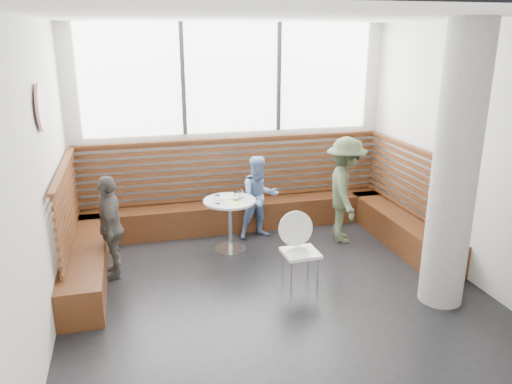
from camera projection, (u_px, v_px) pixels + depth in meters
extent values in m
cube|color=silver|center=(278.00, 167.00, 5.59)|extent=(5.00, 5.00, 3.20)
cube|color=black|center=(277.00, 294.00, 6.07)|extent=(5.00, 5.00, 0.01)
cube|color=white|center=(280.00, 16.00, 5.11)|extent=(5.00, 5.00, 0.01)
cube|color=white|center=(232.00, 78.00, 7.64)|extent=(4.50, 0.02, 1.65)
cube|color=#3F3F42|center=(183.00, 80.00, 7.44)|extent=(0.06, 0.04, 1.65)
cube|color=#3F3F42|center=(279.00, 78.00, 7.80)|extent=(0.06, 0.04, 1.65)
cube|color=#462411|center=(237.00, 215.00, 8.08)|extent=(5.00, 0.50, 0.45)
cube|color=#462411|center=(87.00, 255.00, 6.62)|extent=(0.50, 2.50, 0.45)
cube|color=#462411|center=(393.00, 224.00, 7.70)|extent=(0.50, 2.50, 0.45)
cube|color=#4B2712|center=(234.00, 169.00, 8.02)|extent=(4.88, 0.08, 0.98)
cube|color=#4B2712|center=(68.00, 204.00, 6.36)|extent=(0.08, 2.38, 0.98)
cube|color=#4B2712|center=(407.00, 178.00, 7.52)|extent=(0.08, 2.38, 0.98)
cylinder|color=gray|center=(455.00, 170.00, 5.48)|extent=(0.50, 0.50, 3.20)
cylinder|color=white|center=(41.00, 107.00, 5.16)|extent=(0.03, 0.50, 0.50)
cylinder|color=silver|center=(230.00, 249.00, 7.32)|extent=(0.47, 0.47, 0.03)
cylinder|color=silver|center=(230.00, 225.00, 7.20)|extent=(0.07, 0.07, 0.74)
cylinder|color=#B7B7BA|center=(230.00, 201.00, 7.09)|extent=(0.75, 0.75, 0.03)
cube|color=white|center=(300.00, 253.00, 6.12)|extent=(0.43, 0.41, 0.04)
cylinder|color=white|center=(296.00, 228.00, 6.22)|extent=(0.45, 0.10, 0.44)
cylinder|color=silver|center=(291.00, 278.00, 6.02)|extent=(0.02, 0.02, 0.44)
cylinder|color=silver|center=(317.00, 274.00, 6.10)|extent=(0.02, 0.02, 0.44)
cylinder|color=silver|center=(283.00, 267.00, 6.30)|extent=(0.02, 0.02, 0.44)
cylinder|color=silver|center=(309.00, 264.00, 6.38)|extent=(0.02, 0.02, 0.44)
imported|color=#465237|center=(345.00, 190.00, 7.44)|extent=(0.86, 1.16, 1.60)
imported|color=#7494C9|center=(259.00, 198.00, 7.60)|extent=(0.69, 0.58, 1.29)
imported|color=#57534F|center=(111.00, 227.00, 6.36)|extent=(0.34, 0.80, 1.35)
cylinder|color=white|center=(221.00, 198.00, 7.16)|extent=(0.21, 0.21, 0.01)
cylinder|color=white|center=(232.00, 197.00, 7.18)|extent=(0.20, 0.20, 0.01)
cylinder|color=white|center=(218.00, 199.00, 6.93)|extent=(0.08, 0.08, 0.12)
cylinder|color=white|center=(236.00, 196.00, 7.06)|extent=(0.08, 0.08, 0.12)
cylinder|color=white|center=(240.00, 194.00, 7.16)|extent=(0.08, 0.08, 0.12)
cube|color=#A5C64C|center=(235.00, 203.00, 6.95)|extent=(0.25, 0.21, 0.00)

